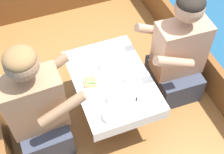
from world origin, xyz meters
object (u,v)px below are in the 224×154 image
person_port (38,110)px  coffee_cup_center (112,98)px  person_starboard (178,56)px  sandwich (91,82)px  coffee_cup_port (131,62)px  coffee_cup_starboard (128,76)px

person_port → coffee_cup_center: size_ratio=10.28×
person_starboard → coffee_cup_center: bearing=20.9°
sandwich → coffee_cup_port: coffee_cup_port is taller
sandwich → coffee_cup_starboard: bearing=-9.4°
sandwich → coffee_cup_port: bearing=11.5°
person_port → sandwich: (0.42, 0.07, 0.05)m
coffee_cup_port → coffee_cup_starboard: bearing=-121.6°
person_starboard → coffee_cup_port: size_ratio=10.59×
person_starboard → coffee_cup_port: bearing=-2.7°
person_starboard → coffee_cup_port: person_starboard is taller
sandwich → coffee_cup_center: bearing=-62.9°
person_port → person_starboard: person_port is taller
person_starboard → sandwich: person_starboard is taller
person_port → coffee_cup_port: size_ratio=10.60×
person_starboard → sandwich: 0.75m
coffee_cup_starboard → coffee_cup_center: size_ratio=1.00×
coffee_cup_port → coffee_cup_center: (-0.26, -0.26, -0.00)m
person_port → coffee_cup_port: 0.78m
person_starboard → coffee_cup_starboard: size_ratio=10.30×
person_port → person_starboard: (1.17, 0.11, 0.00)m
sandwich → coffee_cup_center: (0.09, -0.18, -0.00)m
person_starboard → sandwich: (-0.75, -0.04, 0.05)m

